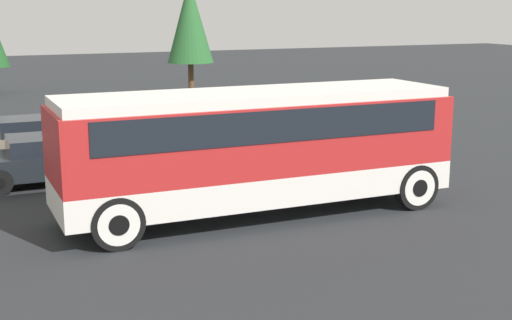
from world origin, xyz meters
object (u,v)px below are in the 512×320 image
Objects in this scene: tour_bus at (260,141)px; parked_car_mid at (286,124)px; parked_car_far at (46,139)px; parked_car_near at (53,159)px.

tour_bus is 2.26× the size of parked_car_mid.
parked_car_near is at bearing -94.06° from parked_car_far.
parked_car_far is (-3.82, 8.04, -1.06)m from tour_bus.
tour_bus reaches higher than parked_car_near.
tour_bus is at bearing -52.04° from parked_car_near.
parked_car_mid is at bearing 59.80° from tour_bus.
parked_car_far is at bearing 177.30° from parked_car_mid.
tour_bus is at bearing -64.59° from parked_car_far.
parked_car_mid is (4.45, 7.65, -1.06)m from tour_bus.
tour_bus reaches higher than parked_car_mid.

